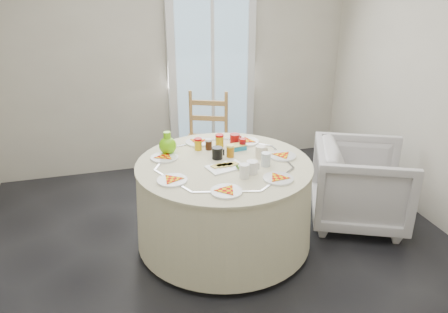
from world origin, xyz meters
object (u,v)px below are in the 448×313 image
object	(u,v)px
green_pitcher	(167,139)
table	(224,203)
wooden_chair	(206,144)
armchair	(361,183)

from	to	relation	value
green_pitcher	table	bearing A→B (deg)	-61.23
wooden_chair	green_pitcher	world-z (taller)	wooden_chair
wooden_chair	green_pitcher	distance (m)	1.04
table	wooden_chair	size ratio (longest dim) A/B	1.45
table	green_pitcher	xyz separation A→B (m)	(-0.40, 0.31, 0.49)
table	wooden_chair	world-z (taller)	wooden_chair
armchair	green_pitcher	xyz separation A→B (m)	(-1.68, 0.32, 0.48)
wooden_chair	armchair	world-z (taller)	wooden_chair
armchair	table	bearing A→B (deg)	114.14
table	armchair	distance (m)	1.28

